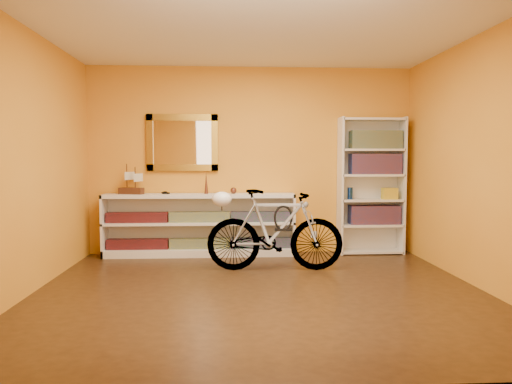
{
  "coord_description": "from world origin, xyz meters",
  "views": [
    {
      "loc": [
        -0.3,
        -4.62,
        1.32
      ],
      "look_at": [
        0.0,
        0.7,
        0.95
      ],
      "focal_mm": 33.07,
      "sensor_mm": 36.0,
      "label": 1
    }
  ],
  "objects": [
    {
      "name": "yellow_bag",
      "position": [
        1.92,
        1.8,
        0.84
      ],
      "size": [
        0.2,
        0.14,
        0.16
      ],
      "primitive_type": "cube",
      "rotation": [
        0.0,
        0.0,
        -0.01
      ],
      "color": "gold",
      "rests_on": "bookcase"
    },
    {
      "name": "bicycle",
      "position": [
        0.24,
        0.89,
        0.48
      ],
      "size": [
        0.5,
        1.66,
        0.97
      ],
      "primitive_type": "imported",
      "rotation": [
        0.0,
        0.0,
        1.52
      ],
      "color": "silver",
      "rests_on": "floor"
    },
    {
      "name": "console_unit",
      "position": [
        -0.71,
        1.81,
        0.42
      ],
      "size": [
        2.6,
        0.35,
        0.85
      ],
      "primitive_type": null,
      "color": "silver",
      "rests_on": "floor"
    },
    {
      "name": "back_wall",
      "position": [
        0.0,
        2.0,
        1.3
      ],
      "size": [
        4.5,
        0.01,
        2.6
      ],
      "primitive_type": "cube",
      "color": "orange",
      "rests_on": "ground"
    },
    {
      "name": "bronze_ornament",
      "position": [
        -0.62,
        1.81,
        1.0
      ],
      "size": [
        0.05,
        0.05,
        0.31
      ],
      "primitive_type": "cone",
      "color": "#572C1E",
      "rests_on": "console_unit"
    },
    {
      "name": "wall_socket",
      "position": [
        0.9,
        1.99,
        0.25
      ],
      "size": [
        0.09,
        0.02,
        0.09
      ],
      "primitive_type": "cube",
      "color": "silver",
      "rests_on": "back_wall"
    },
    {
      "name": "gilt_mirror",
      "position": [
        -0.95,
        1.97,
        1.55
      ],
      "size": [
        0.98,
        0.06,
        0.78
      ],
      "primitive_type": "cube",
      "color": "brown",
      "rests_on": "back_wall"
    },
    {
      "name": "cd_row_lower",
      "position": [
        -0.71,
        1.79,
        0.17
      ],
      "size": [
        2.5,
        0.13,
        0.14
      ],
      "primitive_type": "cube",
      "color": "black",
      "rests_on": "console_unit"
    },
    {
      "name": "cd_row_upper",
      "position": [
        -0.71,
        1.79,
        0.54
      ],
      "size": [
        2.5,
        0.13,
        0.14
      ],
      "primitive_type": "cube",
      "color": "navy",
      "rests_on": "console_unit"
    },
    {
      "name": "book_row_a",
      "position": [
        1.72,
        1.84,
        0.55
      ],
      "size": [
        0.7,
        0.22,
        0.26
      ],
      "primitive_type": "cube",
      "color": "maroon",
      "rests_on": "bookcase"
    },
    {
      "name": "travel_mug",
      "position": [
        1.37,
        1.82,
        0.85
      ],
      "size": [
        0.07,
        0.07,
        0.16
      ],
      "primitive_type": "cylinder",
      "color": "navy",
      "rests_on": "bookcase"
    },
    {
      "name": "model_ship",
      "position": [
        -1.63,
        1.81,
        1.05
      ],
      "size": [
        0.37,
        0.24,
        0.41
      ],
      "primitive_type": null,
      "rotation": [
        0.0,
        0.0,
        -0.37
      ],
      "color": "#391D10",
      "rests_on": "console_unit"
    },
    {
      "name": "book_row_c",
      "position": [
        1.72,
        1.84,
        1.59
      ],
      "size": [
        0.7,
        0.22,
        0.25
      ],
      "primitive_type": "cube",
      "color": "#1B5261",
      "rests_on": "bookcase"
    },
    {
      "name": "left_wall",
      "position": [
        -2.25,
        0.0,
        1.3
      ],
      "size": [
        0.01,
        4.0,
        2.6
      ],
      "primitive_type": "cube",
      "color": "orange",
      "rests_on": "ground"
    },
    {
      "name": "floor",
      "position": [
        0.0,
        0.0,
        -0.01
      ],
      "size": [
        4.5,
        4.0,
        0.01
      ],
      "primitive_type": "cube",
      "color": "black",
      "rests_on": "ground"
    },
    {
      "name": "decorative_orb",
      "position": [
        -0.25,
        1.81,
        0.89
      ],
      "size": [
        0.09,
        0.09,
        0.09
      ],
      "primitive_type": "sphere",
      "color": "#572C1E",
      "rests_on": "console_unit"
    },
    {
      "name": "u_lock",
      "position": [
        0.33,
        0.88,
        0.63
      ],
      "size": [
        0.23,
        0.02,
        0.23
      ],
      "primitive_type": "torus",
      "rotation": [
        1.57,
        0.0,
        0.0
      ],
      "color": "black",
      "rests_on": "bicycle"
    },
    {
      "name": "bookcase",
      "position": [
        1.67,
        1.84,
        0.95
      ],
      "size": [
        0.9,
        0.3,
        1.9
      ],
      "primitive_type": null,
      "color": "silver",
      "rests_on": "floor"
    },
    {
      "name": "helmet",
      "position": [
        -0.39,
        0.92,
        0.85
      ],
      "size": [
        0.23,
        0.22,
        0.18
      ],
      "primitive_type": "ellipsoid",
      "color": "white",
      "rests_on": "bicycle"
    },
    {
      "name": "toy_car",
      "position": [
        -1.17,
        1.81,
        0.85
      ],
      "size": [
        0.0,
        0.0,
        0.0
      ],
      "primitive_type": "imported",
      "rotation": [
        0.0,
        0.0,
        1.36
      ],
      "color": "black",
      "rests_on": "console_unit"
    },
    {
      "name": "ceiling",
      "position": [
        0.0,
        0.0,
        2.6
      ],
      "size": [
        4.5,
        4.0,
        0.01
      ],
      "primitive_type": "cube",
      "color": "silver",
      "rests_on": "ground"
    },
    {
      "name": "right_wall",
      "position": [
        2.25,
        0.0,
        1.3
      ],
      "size": [
        0.01,
        4.0,
        2.6
      ],
      "primitive_type": "cube",
      "color": "orange",
      "rests_on": "ground"
    },
    {
      "name": "red_tin",
      "position": [
        1.47,
        1.87,
        1.55
      ],
      "size": [
        0.14,
        0.14,
        0.17
      ],
      "primitive_type": "cube",
      "rotation": [
        0.0,
        0.0,
        -0.11
      ],
      "color": "maroon",
      "rests_on": "bookcase"
    },
    {
      "name": "book_row_b",
      "position": [
        1.72,
        1.84,
        1.25
      ],
      "size": [
        0.7,
        0.22,
        0.28
      ],
      "primitive_type": "cube",
      "color": "maroon",
      "rests_on": "bookcase"
    }
  ]
}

